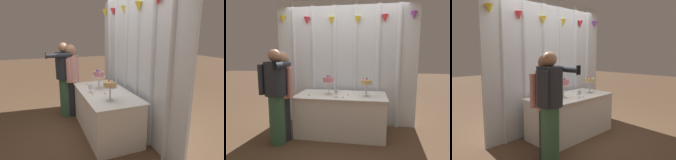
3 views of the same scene
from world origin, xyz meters
The scene contains 11 objects.
ground_plane centered at (0.00, 0.00, 0.00)m, with size 24.00×24.00×0.00m, color brown.
draped_curtain centered at (0.03, 0.63, 1.34)m, with size 2.94×0.15×2.62m.
cake_table centered at (0.00, 0.10, 0.38)m, with size 1.67×0.83×0.77m.
cake_display_nearleft centered at (-0.23, 0.06, 1.03)m, with size 0.26×0.26×0.37m.
cake_display_nearright centered at (0.47, 0.02, 1.01)m, with size 0.23×0.23×0.35m.
wine_glass centered at (-0.05, -0.16, 0.86)m, with size 0.06×0.06×0.14m.
tealight_far_left centered at (-0.57, -0.08, 0.78)m, with size 0.04×0.04×0.03m.
tealight_near_left centered at (0.07, -0.15, 0.77)m, with size 0.04×0.04×0.03m.
tealight_near_right centered at (0.13, 0.06, 0.78)m, with size 0.04×0.04×0.04m.
guest_man_dark_suit centered at (-0.95, -0.32, 0.86)m, with size 0.44×0.42×1.56m.
guest_man_pink_jacket centered at (-1.01, -0.46, 0.87)m, with size 0.50×0.62×1.59m.
Camera 3 is at (-2.92, -2.66, 1.58)m, focal length 34.53 mm.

